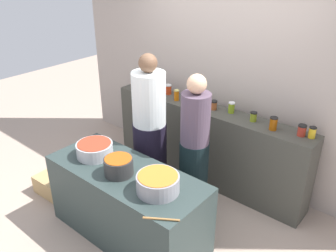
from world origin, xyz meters
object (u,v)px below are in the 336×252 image
(cooking_pot_right, at_px, (158,183))
(cook_with_tongs, at_px, (150,137))
(preserve_jar_0, at_px, (140,82))
(bread_crate, at_px, (53,185))
(preserve_jar_6, at_px, (231,108))
(preserve_jar_10, at_px, (312,132))
(cook_in_cap, at_px, (194,154))
(wooden_spoon, at_px, (161,219))
(preserve_jar_9, at_px, (302,130))
(preserve_jar_7, at_px, (253,117))
(preserve_jar_1, at_px, (146,84))
(preserve_jar_3, at_px, (176,95))
(preserve_jar_5, at_px, (213,105))
(preserve_jar_4, at_px, (190,101))
(preserve_jar_2, at_px, (168,89))
(cooking_pot_center, at_px, (119,166))
(preserve_jar_8, at_px, (273,124))

(cooking_pot_right, xyz_separation_m, cook_with_tongs, (-0.74, 0.70, -0.08))
(preserve_jar_0, bearing_deg, bread_crate, -94.04)
(preserve_jar_6, xyz_separation_m, cook_with_tongs, (-0.58, -0.80, -0.27))
(preserve_jar_10, xyz_separation_m, cook_in_cap, (-0.97, -0.71, -0.31))
(preserve_jar_6, distance_m, preserve_jar_10, 0.96)
(wooden_spoon, relative_size, bread_crate, 0.70)
(preserve_jar_9, relative_size, cook_with_tongs, 0.07)
(preserve_jar_7, xyz_separation_m, bread_crate, (-1.85, -1.52, -0.95))
(preserve_jar_1, relative_size, cooking_pot_right, 0.33)
(preserve_jar_3, relative_size, preserve_jar_7, 1.27)
(preserve_jar_7, relative_size, bread_crate, 0.26)
(wooden_spoon, xyz_separation_m, bread_crate, (-1.98, 0.20, -0.70))
(preserve_jar_0, height_order, preserve_jar_5, preserve_jar_0)
(preserve_jar_3, xyz_separation_m, preserve_jar_9, (1.60, 0.07, -0.01))
(preserve_jar_0, distance_m, preserve_jar_10, 2.40)
(preserve_jar_9, bearing_deg, cooking_pot_right, -115.56)
(preserve_jar_3, xyz_separation_m, preserve_jar_4, (0.22, -0.01, -0.02))
(cook_with_tongs, bearing_deg, cooking_pot_right, -43.30)
(preserve_jar_6, distance_m, wooden_spoon, 1.84)
(preserve_jar_0, xyz_separation_m, preserve_jar_10, (2.40, 0.04, -0.01))
(preserve_jar_9, relative_size, wooden_spoon, 0.40)
(preserve_jar_5, distance_m, preserve_jar_7, 0.53)
(preserve_jar_3, height_order, cook_with_tongs, cook_with_tongs)
(preserve_jar_5, xyz_separation_m, bread_crate, (-1.32, -1.51, -0.95))
(preserve_jar_2, relative_size, preserve_jar_3, 0.94)
(preserve_jar_3, relative_size, cook_with_tongs, 0.08)
(bread_crate, bearing_deg, preserve_jar_5, 48.78)
(preserve_jar_10, distance_m, cooking_pot_center, 1.99)
(wooden_spoon, height_order, cook_with_tongs, cook_with_tongs)
(preserve_jar_0, distance_m, preserve_jar_9, 2.30)
(preserve_jar_9, relative_size, cooking_pot_right, 0.31)
(preserve_jar_5, distance_m, preserve_jar_9, 1.08)
(preserve_jar_9, bearing_deg, preserve_jar_8, -167.67)
(preserve_jar_3, xyz_separation_m, cooking_pot_right, (0.90, -1.39, -0.19))
(preserve_jar_0, distance_m, preserve_jar_1, 0.11)
(preserve_jar_1, relative_size, preserve_jar_4, 1.27)
(cook_in_cap, bearing_deg, preserve_jar_8, 46.77)
(preserve_jar_6, xyz_separation_m, bread_crate, (-1.54, -1.56, -0.96))
(cooking_pot_center, distance_m, cook_in_cap, 0.88)
(cook_with_tongs, bearing_deg, preserve_jar_3, 103.26)
(preserve_jar_0, distance_m, preserve_jar_3, 0.70)
(cooking_pot_right, xyz_separation_m, cook_in_cap, (-0.17, 0.78, -0.12))
(cooking_pot_center, bearing_deg, preserve_jar_7, 67.54)
(preserve_jar_1, xyz_separation_m, cook_in_cap, (1.32, -0.67, -0.31))
(preserve_jar_9, bearing_deg, preserve_jar_3, -177.35)
(preserve_jar_3, height_order, preserve_jar_6, preserve_jar_3)
(preserve_jar_9, bearing_deg, cook_with_tongs, -152.06)
(preserve_jar_0, relative_size, preserve_jar_2, 1.07)
(bread_crate, bearing_deg, cook_in_cap, 28.78)
(preserve_jar_3, height_order, bread_crate, preserve_jar_3)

